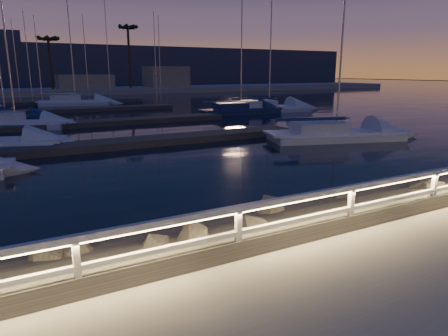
{
  "coord_description": "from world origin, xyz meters",
  "views": [
    {
      "loc": [
        -5.7,
        -6.26,
        3.57
      ],
      "look_at": [
        -0.15,
        4.0,
        0.73
      ],
      "focal_mm": 32.0,
      "sensor_mm": 36.0,
      "label": 1
    }
  ],
  "objects": [
    {
      "name": "sailboat_l",
      "position": [
        14.58,
        28.12,
        -0.18
      ],
      "size": [
        8.56,
        3.12,
        14.19
      ],
      "rotation": [
        0.0,
        0.0,
        -0.07
      ],
      "color": "navy",
      "rests_on": "ground"
    },
    {
      "name": "ground",
      "position": [
        0.0,
        0.0,
        0.0
      ],
      "size": [
        400.0,
        400.0,
        0.0
      ],
      "primitive_type": "plane",
      "color": "#ACA89B",
      "rests_on": "ground"
    },
    {
      "name": "riprap",
      "position": [
        5.07,
        1.89,
        -0.3
      ],
      "size": [
        37.5,
        3.29,
        1.47
      ],
      "color": "#615D53",
      "rests_on": "ground"
    },
    {
      "name": "palm_center",
      "position": [
        2.0,
        73.0,
        8.78
      ],
      "size": [
        3.0,
        3.0,
        9.7
      ],
      "color": "#43341F",
      "rests_on": "ground"
    },
    {
      "name": "sailboat_c",
      "position": [
        -5.43,
        27.27,
        -0.18
      ],
      "size": [
        7.94,
        5.16,
        13.17
      ],
      "rotation": [
        0.0,
        0.0,
        -0.43
      ],
      "color": "silver",
      "rests_on": "ground"
    },
    {
      "name": "floating_docks",
      "position": [
        0.0,
        32.5,
        -0.4
      ],
      "size": [
        22.0,
        36.0,
        0.4
      ],
      "color": "#574E48",
      "rests_on": "ground"
    },
    {
      "name": "sailboat_g",
      "position": [
        -6.06,
        31.71,
        -0.21
      ],
      "size": [
        7.28,
        3.4,
        11.93
      ],
      "rotation": [
        0.0,
        0.0,
        -0.2
      ],
      "color": "navy",
      "rests_on": "ground"
    },
    {
      "name": "sailboat_k",
      "position": [
        1.69,
        46.78,
        -0.14
      ],
      "size": [
        9.2,
        5.27,
        15.08
      ],
      "rotation": [
        0.0,
        0.0,
        -0.33
      ],
      "color": "silver",
      "rests_on": "ground"
    },
    {
      "name": "palm_right",
      "position": [
        16.0,
        72.0,
        11.03
      ],
      "size": [
        3.0,
        3.0,
        12.2
      ],
      "color": "#43341F",
      "rests_on": "ground"
    },
    {
      "name": "sailboat_d",
      "position": [
        11.84,
        12.07,
        -0.17
      ],
      "size": [
        9.07,
        4.98,
        14.8
      ],
      "rotation": [
        0.0,
        0.0,
        -0.3
      ],
      "color": "silver",
      "rests_on": "ground"
    },
    {
      "name": "harbor_water",
      "position": [
        0.0,
        31.22,
        -0.97
      ],
      "size": [
        400.0,
        440.0,
        0.6
      ],
      "color": "black",
      "rests_on": "ground"
    },
    {
      "name": "sailboat_h",
      "position": [
        18.21,
        28.54,
        -0.15
      ],
      "size": [
        9.53,
        3.96,
        15.65
      ],
      "rotation": [
        0.0,
        0.0,
        -0.13
      ],
      "color": "silver",
      "rests_on": "ground"
    },
    {
      "name": "guard_rail",
      "position": [
        -0.07,
        -0.0,
        0.77
      ],
      "size": [
        44.11,
        0.12,
        1.06
      ],
      "color": "white",
      "rests_on": "ground"
    },
    {
      "name": "far_shore",
      "position": [
        -0.12,
        74.05,
        0.29
      ],
      "size": [
        160.0,
        14.0,
        5.2
      ],
      "color": "#ACA89B",
      "rests_on": "ground"
    }
  ]
}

